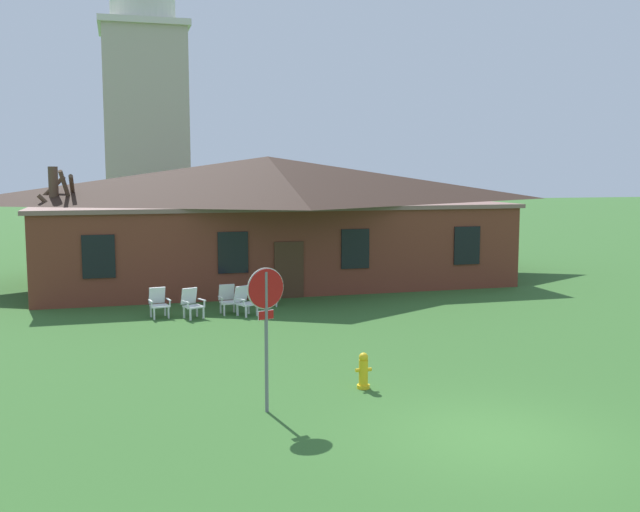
# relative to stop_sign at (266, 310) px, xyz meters

# --- Properties ---
(ground_plane) EXTENTS (200.00, 200.00, 0.00)m
(ground_plane) POSITION_rel_stop_sign_xyz_m (3.57, -2.45, -2.02)
(ground_plane) COLOR #336028
(brick_building) EXTENTS (19.30, 10.40, 5.30)m
(brick_building) POSITION_rel_stop_sign_xyz_m (3.57, 17.38, 0.68)
(brick_building) COLOR brown
(brick_building) RESTS_ON ground
(dome_tower) EXTENTS (5.18, 5.18, 19.04)m
(dome_tower) POSITION_rel_stop_sign_xyz_m (-0.91, 32.13, 6.67)
(dome_tower) COLOR #BCB29E
(dome_tower) RESTS_ON ground
(stop_sign) EXTENTS (0.77, 0.30, 2.85)m
(stop_sign) POSITION_rel_stop_sign_xyz_m (0.00, 0.00, 0.00)
(stop_sign) COLOR slate
(stop_sign) RESTS_ON ground
(lawn_chair_by_porch) EXTENTS (0.72, 0.76, 0.96)m
(lawn_chair_by_porch) POSITION_rel_stop_sign_xyz_m (-1.53, 10.01, -1.53)
(lawn_chair_by_porch) COLOR white
(lawn_chair_by_porch) RESTS_ON ground
(lawn_chair_near_door) EXTENTS (0.78, 0.82, 0.96)m
(lawn_chair_near_door) POSITION_rel_stop_sign_xyz_m (-0.51, 9.61, -1.53)
(lawn_chair_near_door) COLOR white
(lawn_chair_near_door) RESTS_ON ground
(lawn_chair_left_end) EXTENTS (0.69, 0.73, 0.96)m
(lawn_chair_left_end) POSITION_rel_stop_sign_xyz_m (0.72, 10.02, -1.53)
(lawn_chair_left_end) COLOR silver
(lawn_chair_left_end) RESTS_ON ground
(lawn_chair_middle) EXTENTS (0.82, 0.86, 0.96)m
(lawn_chair_middle) POSITION_rel_stop_sign_xyz_m (1.20, 9.58, -1.53)
(lawn_chair_middle) COLOR white
(lawn_chair_middle) RESTS_ON ground
(lawn_chair_right_end) EXTENTS (0.75, 0.80, 0.96)m
(lawn_chair_right_end) POSITION_rel_stop_sign_xyz_m (2.18, 11.03, -1.53)
(lawn_chair_right_end) COLOR white
(lawn_chair_right_end) RESTS_ON ground
(bare_tree_beside_building) EXTENTS (1.57, 1.81, 4.85)m
(bare_tree_beside_building) POSITION_rel_stop_sign_xyz_m (-4.95, 16.06, 0.70)
(bare_tree_beside_building) COLOR brown
(bare_tree_beside_building) RESTS_ON ground
(fire_hydrant) EXTENTS (0.36, 0.28, 0.79)m
(fire_hydrant) POSITION_rel_stop_sign_xyz_m (2.32, 0.95, -1.65)
(fire_hydrant) COLOR gold
(fire_hydrant) RESTS_ON ground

